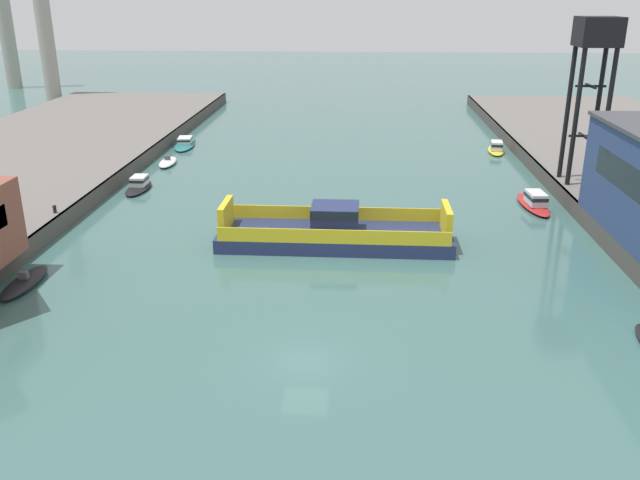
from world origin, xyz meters
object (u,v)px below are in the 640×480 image
chain_ferry (335,232)px  moored_boat_mid_right (496,148)px  moored_boat_far_right (25,282)px  moored_boat_upstream_b (187,142)px  moored_boat_far_left (534,202)px  moored_boat_upstream_a (185,143)px  moored_boat_near_right (168,162)px  crane_tower (596,52)px  moored_boat_mid_left (139,185)px

chain_ferry → moored_boat_mid_right: size_ratio=2.91×
moored_boat_mid_right → moored_boat_far_right: (-39.57, -42.89, -0.25)m
moored_boat_upstream_b → moored_boat_far_left: bearing=-33.3°
moored_boat_upstream_a → moored_boat_mid_right: bearing=-1.3°
moored_boat_near_right → moored_boat_far_right: (-0.38, -34.15, -0.00)m
moored_boat_far_right → moored_boat_mid_right: bearing=47.3°
moored_boat_far_left → crane_tower: crane_tower is taller
moored_boat_near_right → moored_boat_upstream_a: (-0.43, 9.63, 0.13)m
moored_boat_upstream_a → crane_tower: 49.89m
moored_boat_near_right → moored_boat_mid_left: size_ratio=0.89×
moored_boat_mid_right → moored_boat_far_left: size_ratio=0.85×
moored_boat_upstream_b → crane_tower: 50.65m
chain_ferry → moored_boat_far_left: (18.04, 10.55, -0.42)m
moored_boat_far_left → moored_boat_upstream_a: (-38.82, 23.91, -0.17)m
moored_boat_mid_right → moored_boat_upstream_b: moored_boat_mid_right is taller
moored_boat_far_left → crane_tower: bearing=39.5°
moored_boat_near_right → moored_boat_far_right: moored_boat_near_right is taller
moored_boat_upstream_a → moored_boat_far_left: bearing=-31.6°
chain_ferry → moored_boat_near_right: chain_ferry is taller
moored_boat_near_right → moored_boat_mid_left: moored_boat_mid_left is taller
moored_boat_mid_right → crane_tower: (4.22, -18.89, 13.15)m
moored_boat_upstream_b → crane_tower: (43.91, -21.40, 13.40)m
moored_boat_far_left → moored_boat_far_right: bearing=-152.9°
moored_boat_near_right → moored_boat_upstream_b: bearing=92.5°
chain_ferry → moored_boat_upstream_a: size_ratio=2.47×
moored_boat_mid_left → moored_boat_far_left: bearing=-5.7°
moored_boat_mid_left → crane_tower: crane_tower is taller
moored_boat_near_right → moored_boat_far_right: bearing=-90.6°
moored_boat_near_right → moored_boat_far_right: 34.15m
moored_boat_mid_right → moored_boat_far_left: 23.04m
moored_boat_upstream_b → moored_boat_mid_right: bearing=-3.6°
moored_boat_mid_right → moored_boat_far_right: 58.36m
moored_boat_near_right → crane_tower: bearing=-13.2°
moored_boat_near_right → moored_boat_upstream_b: moored_boat_near_right is taller
moored_boat_mid_left → crane_tower: size_ratio=0.39×
moored_boat_far_left → moored_boat_far_right: 43.56m
moored_boat_mid_right → crane_tower: size_ratio=0.42×
moored_boat_far_right → crane_tower: 51.70m
moored_boat_near_right → moored_boat_upstream_b: size_ratio=0.90×
moored_boat_mid_left → moored_boat_mid_right: 43.68m
chain_ferry → crane_tower: size_ratio=1.21×
chain_ferry → moored_boat_upstream_b: size_ratio=3.17×
moored_boat_mid_left → moored_boat_far_right: bearing=-90.8°
moored_boat_mid_right → moored_boat_upstream_a: 39.64m
moored_boat_near_right → moored_boat_mid_right: moored_boat_mid_right is taller
moored_boat_near_right → moored_boat_far_left: 40.97m
moored_boat_mid_right → moored_boat_far_right: moored_boat_mid_right is taller
moored_boat_mid_right → chain_ferry: bearing=-119.3°
moored_boat_far_left → moored_boat_upstream_b: bearing=146.7°
moored_boat_mid_left → moored_boat_mid_right: size_ratio=0.93×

